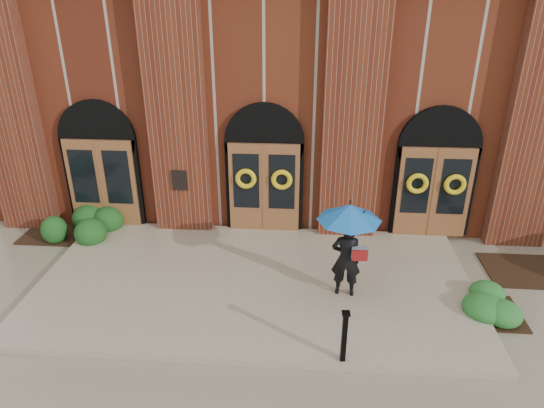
{
  "coord_description": "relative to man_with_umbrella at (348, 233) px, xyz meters",
  "views": [
    {
      "loc": [
        1.11,
        -9.32,
        6.5
      ],
      "look_at": [
        0.34,
        1.0,
        1.72
      ],
      "focal_mm": 32.0,
      "sensor_mm": 36.0,
      "label": 1
    }
  ],
  "objects": [
    {
      "name": "hedge_front_right",
      "position": [
        3.06,
        -0.31,
        -1.45
      ],
      "size": [
        1.26,
        1.08,
        0.45
      ],
      "primitive_type": "ellipsoid",
      "color": "#236325",
      "rests_on": "ground"
    },
    {
      "name": "ground",
      "position": [
        -2.04,
        0.23,
        -1.67
      ],
      "size": [
        90.0,
        90.0,
        0.0
      ],
      "primitive_type": "plane",
      "color": "gray",
      "rests_on": "ground"
    },
    {
      "name": "metal_post",
      "position": [
        -0.15,
        -2.12,
        -0.96
      ],
      "size": [
        0.15,
        0.15,
        1.08
      ],
      "rotation": [
        0.0,
        0.0,
        0.06
      ],
      "color": "black",
      "rests_on": "landing"
    },
    {
      "name": "church_building",
      "position": [
        -2.04,
        9.01,
        1.83
      ],
      "size": [
        16.2,
        12.53,
        7.0
      ],
      "color": "#5F2614",
      "rests_on": "ground"
    },
    {
      "name": "hedge_wall_left",
      "position": [
        -7.24,
        2.43,
        -1.32
      ],
      "size": [
        2.78,
        1.11,
        0.71
      ],
      "primitive_type": "ellipsoid",
      "color": "#1A4818",
      "rests_on": "ground"
    },
    {
      "name": "man_with_umbrella",
      "position": [
        0.0,
        0.0,
        0.0
      ],
      "size": [
        1.47,
        1.47,
        2.18
      ],
      "rotation": [
        0.0,
        0.0,
        3.06
      ],
      "color": "black",
      "rests_on": "landing"
    },
    {
      "name": "landing",
      "position": [
        -2.04,
        0.38,
        -1.6
      ],
      "size": [
        10.0,
        5.3,
        0.15
      ],
      "primitive_type": "cube",
      "color": "tan",
      "rests_on": "ground"
    }
  ]
}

